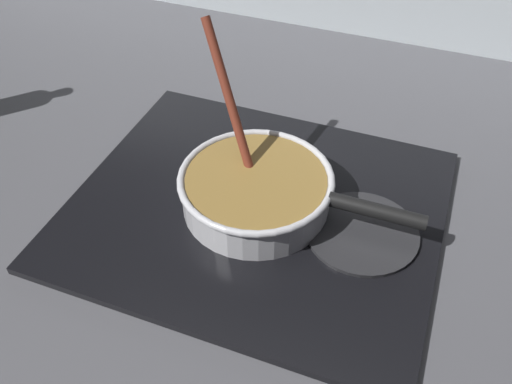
# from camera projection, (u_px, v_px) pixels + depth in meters

# --- Properties ---
(ground) EXTENTS (2.40, 1.60, 0.04)m
(ground) POSITION_uv_depth(u_px,v_px,m) (179.00, 283.00, 0.78)
(ground) COLOR #4C4C51
(hob_plate) EXTENTS (0.56, 0.48, 0.01)m
(hob_plate) POSITION_uv_depth(u_px,v_px,m) (256.00, 208.00, 0.86)
(hob_plate) COLOR black
(hob_plate) RESTS_ON ground
(burner_ring) EXTENTS (0.18, 0.18, 0.01)m
(burner_ring) POSITION_uv_depth(u_px,v_px,m) (256.00, 203.00, 0.85)
(burner_ring) COLOR #592D0C
(burner_ring) RESTS_ON hob_plate
(spare_burner) EXTENTS (0.17, 0.17, 0.01)m
(spare_burner) POSITION_uv_depth(u_px,v_px,m) (362.00, 232.00, 0.81)
(spare_burner) COLOR #262628
(spare_burner) RESTS_ON hob_plate
(cooking_pan) EXTENTS (0.37, 0.24, 0.25)m
(cooking_pan) POSITION_uv_depth(u_px,v_px,m) (257.00, 189.00, 0.83)
(cooking_pan) COLOR silver
(cooking_pan) RESTS_ON hob_plate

